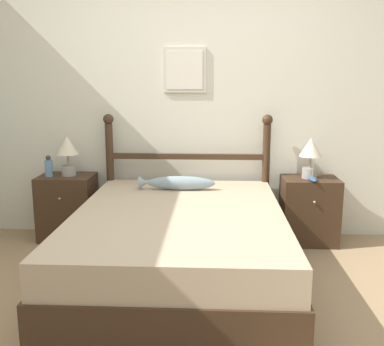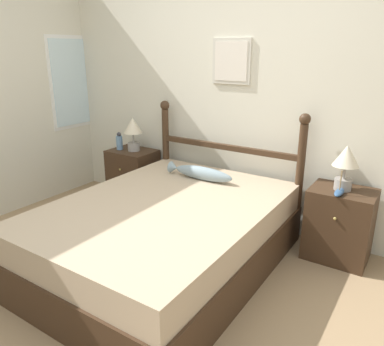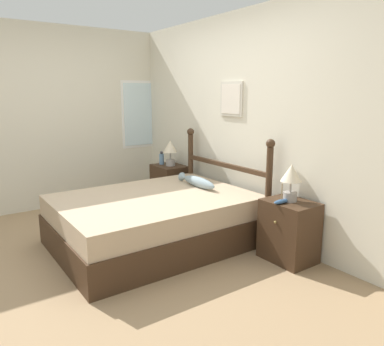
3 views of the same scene
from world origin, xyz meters
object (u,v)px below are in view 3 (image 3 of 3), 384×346
at_px(table_lamp_right, 291,178).
at_px(fish_pillow, 197,182).
at_px(bed, 154,220).
at_px(bottle, 162,158).
at_px(model_boat, 281,201).
at_px(table_lamp_left, 170,149).
at_px(nightstand_left, 170,186).
at_px(nightstand_right, 289,231).

relative_size(table_lamp_right, fish_pillow, 0.56).
height_order(bed, table_lamp_right, table_lamp_right).
bearing_deg(bottle, fish_pillow, -10.29).
bearing_deg(model_boat, bed, -145.50).
relative_size(bed, table_lamp_left, 5.64).
bearing_deg(model_boat, table_lamp_left, 176.71).
xyz_separation_m(nightstand_left, model_boat, (2.23, -0.12, 0.32)).
height_order(table_lamp_right, model_boat, table_lamp_right).
xyz_separation_m(nightstand_right, model_boat, (-0.01, -0.12, 0.32)).
relative_size(nightstand_right, bottle, 3.08).
bearing_deg(table_lamp_right, nightstand_left, -179.95).
xyz_separation_m(table_lamp_right, fish_pillow, (-1.17, -0.26, -0.23)).
bearing_deg(table_lamp_left, fish_pillow, -14.48).
xyz_separation_m(bed, table_lamp_right, (1.11, 0.89, 0.57)).
relative_size(bed, fish_pillow, 3.14).
xyz_separation_m(nightstand_left, fish_pillow, (1.05, -0.26, 0.30)).
distance_m(nightstand_right, bottle, 2.41).
distance_m(table_lamp_right, bottle, 2.37).
xyz_separation_m(nightstand_left, table_lamp_right, (2.22, 0.00, 0.54)).
bearing_deg(table_lamp_right, bed, -141.25).
distance_m(bed, table_lamp_right, 1.53).
bearing_deg(bed, table_lamp_left, 140.82).
distance_m(bed, nightstand_left, 1.43).
relative_size(bed, bottle, 10.50).
xyz_separation_m(bed, nightstand_right, (1.12, 0.89, 0.03)).
bearing_deg(nightstand_right, fish_pillow, -167.56).
distance_m(bed, fish_pillow, 0.71).
distance_m(nightstand_left, bottle, 0.42).
bearing_deg(table_lamp_right, nightstand_right, -8.34).
bearing_deg(bed, nightstand_left, 141.64).
xyz_separation_m(model_boat, fish_pillow, (-1.17, -0.14, -0.02)).
relative_size(table_lamp_right, model_boat, 1.88).
distance_m(bed, nightstand_right, 1.43).
distance_m(table_lamp_left, fish_pillow, 1.08).
height_order(nightstand_left, table_lamp_right, table_lamp_right).
distance_m(nightstand_left, nightstand_right, 2.24).
relative_size(table_lamp_right, bottle, 1.86).
bearing_deg(fish_pillow, table_lamp_right, 12.67).
height_order(bed, table_lamp_left, table_lamp_left).
relative_size(nightstand_left, table_lamp_right, 1.66).
distance_m(table_lamp_left, model_boat, 2.21).
height_order(table_lamp_left, fish_pillow, table_lamp_left).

